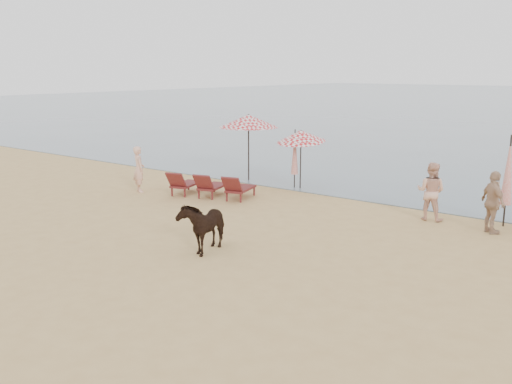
# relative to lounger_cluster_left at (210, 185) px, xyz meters

# --- Properties ---
(ground) EXTENTS (120.00, 120.00, 0.00)m
(ground) POSITION_rel_lounger_cluster_left_xyz_m (3.82, -7.49, -0.40)
(ground) COLOR tan
(ground) RESTS_ON ground
(lounger_cluster_left) EXTENTS (2.95, 2.19, 0.58)m
(lounger_cluster_left) POSITION_rel_lounger_cluster_left_xyz_m (0.00, 0.00, 0.00)
(lounger_cluster_left) COLOR maroon
(lounger_cluster_left) RESTS_ON ground
(umbrella_open_left_a) EXTENTS (2.23, 2.23, 2.53)m
(umbrella_open_left_a) POSITION_rel_lounger_cluster_left_xyz_m (-0.76, 3.04, 1.87)
(umbrella_open_left_a) COLOR black
(umbrella_open_left_a) RESTS_ON ground
(umbrella_open_left_b) EXTENTS (1.71, 1.74, 2.18)m
(umbrella_open_left_b) POSITION_rel_lounger_cluster_left_xyz_m (1.64, 2.96, 1.48)
(umbrella_open_left_b) COLOR black
(umbrella_open_left_b) RESTS_ON ground
(umbrella_closed_left) EXTENTS (0.26, 0.26, 2.11)m
(umbrella_closed_left) POSITION_rel_lounger_cluster_left_xyz_m (1.42, 2.91, 0.90)
(umbrella_closed_left) COLOR black
(umbrella_closed_left) RESTS_ON ground
(umbrella_closed_right) EXTENTS (0.30, 0.30, 2.50)m
(umbrella_closed_right) POSITION_rel_lounger_cluster_left_xyz_m (8.75, 2.14, 1.14)
(umbrella_closed_right) COLOR black
(umbrella_closed_right) RESTS_ON ground
(cow) EXTENTS (1.00, 1.57, 1.23)m
(cow) POSITION_rel_lounger_cluster_left_xyz_m (3.69, -4.36, 0.21)
(cow) COLOR black
(cow) RESTS_ON ground
(beachgoer_left) EXTENTS (0.69, 0.61, 1.60)m
(beachgoer_left) POSITION_rel_lounger_cluster_left_xyz_m (-2.51, -0.87, 0.40)
(beachgoer_left) COLOR #E1A68C
(beachgoer_left) RESTS_ON ground
(beachgoer_right_a) EXTENTS (0.84, 0.68, 1.65)m
(beachgoer_right_a) POSITION_rel_lounger_cluster_left_xyz_m (6.90, 1.58, 0.42)
(beachgoer_right_a) COLOR #DCA48A
(beachgoer_right_a) RESTS_ON ground
(beachgoer_right_b) EXTENTS (0.97, 0.95, 1.64)m
(beachgoer_right_b) POSITION_rel_lounger_cluster_left_xyz_m (8.67, 1.24, 0.42)
(beachgoer_right_b) COLOR tan
(beachgoer_right_b) RESTS_ON ground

